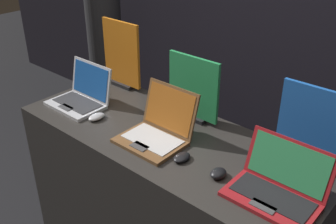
# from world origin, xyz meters

# --- Properties ---
(wall_back) EXTENTS (8.00, 0.05, 2.80)m
(wall_back) POSITION_xyz_m (0.00, 1.81, 1.40)
(wall_back) COLOR black
(wall_back) RESTS_ON ground_plane
(display_counter) EXTENTS (1.84, 0.72, 0.99)m
(display_counter) POSITION_xyz_m (0.00, 0.36, 0.49)
(display_counter) COLOR #282623
(display_counter) RESTS_ON ground_plane
(laptop_front) EXTENTS (0.36, 0.29, 0.25)m
(laptop_front) POSITION_xyz_m (-0.67, 0.29, 1.05)
(laptop_front) COLOR #B7B7BC
(laptop_front) RESTS_ON display_counter
(mouse_front) EXTENTS (0.07, 0.11, 0.03)m
(mouse_front) POSITION_xyz_m (-0.44, 0.22, 1.00)
(mouse_front) COLOR #B2B2B7
(mouse_front) RESTS_ON display_counter
(promo_stand_front) EXTENTS (0.33, 0.07, 0.47)m
(promo_stand_front) POSITION_xyz_m (-0.67, 0.66, 1.21)
(promo_stand_front) COLOR black
(promo_stand_front) RESTS_ON display_counter
(laptop_middle) EXTENTS (0.35, 0.34, 0.27)m
(laptop_middle) POSITION_xyz_m (-0.02, 0.30, 1.05)
(laptop_middle) COLOR brown
(laptop_middle) RESTS_ON display_counter
(mouse_middle) EXTENTS (0.07, 0.10, 0.03)m
(mouse_middle) POSITION_xyz_m (0.21, 0.23, 1.00)
(mouse_middle) COLOR black
(mouse_middle) RESTS_ON display_counter
(promo_stand_middle) EXTENTS (0.35, 0.07, 0.39)m
(promo_stand_middle) POSITION_xyz_m (-0.02, 0.61, 1.17)
(promo_stand_middle) COLOR black
(promo_stand_middle) RESTS_ON display_counter
(laptop_back) EXTENTS (0.40, 0.30, 0.24)m
(laptop_back) POSITION_xyz_m (0.70, 0.29, 1.04)
(laptop_back) COLOR maroon
(laptop_back) RESTS_ON display_counter
(mouse_back) EXTENTS (0.07, 0.09, 0.04)m
(mouse_back) POSITION_xyz_m (0.43, 0.24, 1.01)
(mouse_back) COLOR black
(mouse_back) RESTS_ON display_counter
(promo_stand_back) EXTENTS (0.34, 0.07, 0.42)m
(promo_stand_back) POSITION_xyz_m (0.70, 0.60, 1.19)
(promo_stand_back) COLOR black
(promo_stand_back) RESTS_ON display_counter
(person_bystander) EXTENTS (0.31, 0.31, 1.65)m
(person_bystander) POSITION_xyz_m (-1.47, 1.18, 0.86)
(person_bystander) COLOR #282833
(person_bystander) RESTS_ON ground_plane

